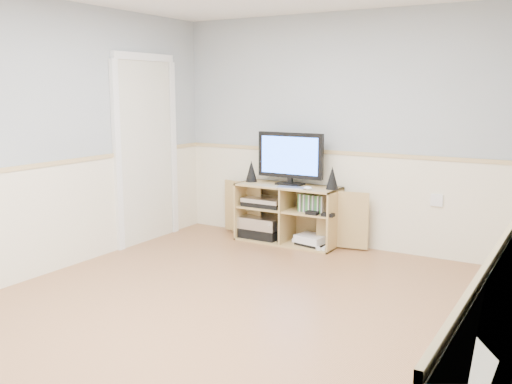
{
  "coord_description": "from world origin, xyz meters",
  "views": [
    {
      "loc": [
        2.29,
        -3.51,
        1.69
      ],
      "look_at": [
        -0.5,
        1.2,
        0.71
      ],
      "focal_mm": 40.0,
      "sensor_mm": 36.0,
      "label": 1
    }
  ],
  "objects_px": {
    "monitor": "(290,157)",
    "keyboard": "(291,188)",
    "media_cabinet": "(290,213)",
    "game_consoles": "(311,240)"
  },
  "relations": [
    {
      "from": "media_cabinet",
      "to": "keyboard",
      "type": "bearing_deg",
      "value": -60.31
    },
    {
      "from": "monitor",
      "to": "game_consoles",
      "type": "bearing_deg",
      "value": -11.5
    },
    {
      "from": "game_consoles",
      "to": "media_cabinet",
      "type": "bearing_deg",
      "value": 167.62
    },
    {
      "from": "keyboard",
      "to": "monitor",
      "type": "bearing_deg",
      "value": 110.35
    },
    {
      "from": "keyboard",
      "to": "game_consoles",
      "type": "bearing_deg",
      "value": 24.09
    },
    {
      "from": "monitor",
      "to": "keyboard",
      "type": "bearing_deg",
      "value": -59.69
    },
    {
      "from": "game_consoles",
      "to": "keyboard",
      "type": "bearing_deg",
      "value": -145.96
    },
    {
      "from": "keyboard",
      "to": "media_cabinet",
      "type": "bearing_deg",
      "value": 109.73
    },
    {
      "from": "media_cabinet",
      "to": "game_consoles",
      "type": "xyz_separation_m",
      "value": [
        0.3,
        -0.07,
        -0.26
      ]
    },
    {
      "from": "monitor",
      "to": "keyboard",
      "type": "distance_m",
      "value": 0.38
    }
  ]
}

